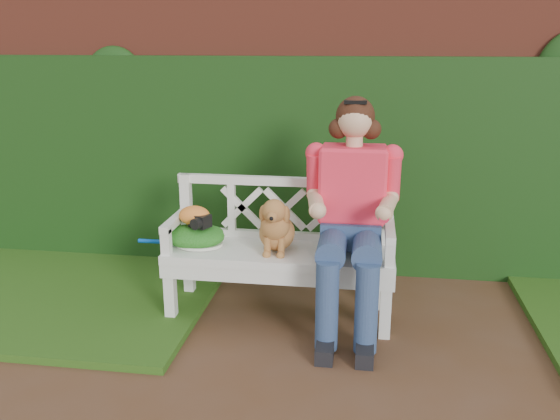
# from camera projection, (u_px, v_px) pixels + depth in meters

# --- Properties ---
(ground) EXTENTS (60.00, 60.00, 0.00)m
(ground) POSITION_uv_depth(u_px,v_px,m) (361.00, 382.00, 3.26)
(ground) COLOR #51301B
(brick_wall) EXTENTS (10.00, 0.30, 2.20)m
(brick_wall) POSITION_uv_depth(u_px,v_px,m) (371.00, 133.00, 4.76)
(brick_wall) COLOR brown
(brick_wall) RESTS_ON ground
(ivy_hedge) EXTENTS (10.00, 0.18, 1.70)m
(ivy_hedge) POSITION_uv_depth(u_px,v_px,m) (369.00, 169.00, 4.62)
(ivy_hedge) COLOR #16390F
(ivy_hedge) RESTS_ON ground
(grass_left) EXTENTS (2.60, 2.00, 0.05)m
(grass_left) POSITION_uv_depth(u_px,v_px,m) (42.00, 287.00, 4.45)
(grass_left) COLOR black
(grass_left) RESTS_ON ground
(garden_bench) EXTENTS (1.64, 0.78, 0.48)m
(garden_bench) POSITION_uv_depth(u_px,v_px,m) (280.00, 283.00, 3.99)
(garden_bench) COLOR white
(garden_bench) RESTS_ON ground
(seated_woman) EXTENTS (0.69, 0.89, 1.50)m
(seated_woman) POSITION_uv_depth(u_px,v_px,m) (352.00, 214.00, 3.77)
(seated_woman) COLOR #CF2960
(seated_woman) RESTS_ON ground
(dog) EXTENTS (0.36, 0.41, 0.38)m
(dog) POSITION_uv_depth(u_px,v_px,m) (276.00, 223.00, 3.84)
(dog) COLOR #9F6D33
(dog) RESTS_ON garden_bench
(tennis_racket) EXTENTS (0.64, 0.33, 0.03)m
(tennis_racket) POSITION_uv_depth(u_px,v_px,m) (195.00, 243.00, 3.99)
(tennis_racket) COLOR white
(tennis_racket) RESTS_ON garden_bench
(green_bag) EXTENTS (0.44, 0.35, 0.14)m
(green_bag) POSITION_uv_depth(u_px,v_px,m) (194.00, 235.00, 3.98)
(green_bag) COLOR #258927
(green_bag) RESTS_ON garden_bench
(camera_item) EXTENTS (0.16, 0.14, 0.09)m
(camera_item) POSITION_uv_depth(u_px,v_px,m) (200.00, 221.00, 3.92)
(camera_item) COLOR black
(camera_item) RESTS_ON green_bag
(baseball_glove) EXTENTS (0.25, 0.21, 0.13)m
(baseball_glove) POSITION_uv_depth(u_px,v_px,m) (194.00, 216.00, 3.95)
(baseball_glove) COLOR orange
(baseball_glove) RESTS_ON green_bag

